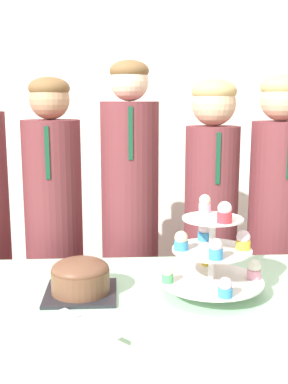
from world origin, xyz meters
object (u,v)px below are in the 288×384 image
(cake_knife, at_px, (79,319))
(student_2, at_px, (130,239))
(student_4, at_px, (275,239))
(round_cake, at_px, (80,277))
(student_1, at_px, (55,247))
(student_3, at_px, (210,240))
(cupcake_stand, at_px, (213,253))

(cake_knife, relative_size, student_2, 0.13)
(student_4, bearing_deg, cake_knife, -136.08)
(round_cake, xyz_separation_m, cake_knife, (0.01, -0.18, -0.06))
(student_1, xyz_separation_m, student_4, (1.02, 0.00, 0.02))
(round_cake, height_order, student_3, student_3)
(cake_knife, relative_size, student_1, 0.14)
(student_1, bearing_deg, student_3, -0.00)
(cake_knife, xyz_separation_m, student_4, (0.85, 0.82, -0.01))
(student_2, height_order, student_3, student_2)
(cake_knife, bearing_deg, student_2, 126.14)
(student_3, distance_m, student_4, 0.30)
(student_2, bearing_deg, cupcake_stand, -69.50)
(cake_knife, xyz_separation_m, student_3, (0.54, 0.82, -0.01))
(round_cake, distance_m, cupcake_stand, 0.44)
(round_cake, height_order, cupcake_stand, cupcake_stand)
(cake_knife, relative_size, student_4, 0.14)
(cupcake_stand, bearing_deg, student_1, 131.79)
(cupcake_stand, bearing_deg, student_4, 57.12)
(cake_knife, height_order, student_1, student_1)
(cake_knife, bearing_deg, student_3, 104.42)
(student_1, relative_size, student_3, 1.01)
(cake_knife, distance_m, student_4, 1.18)
(cupcake_stand, distance_m, student_2, 0.72)
(student_2, distance_m, student_3, 0.37)
(cupcake_stand, height_order, student_3, student_3)
(student_3, xyz_separation_m, student_4, (0.30, 0.00, -0.00))
(round_cake, relative_size, student_4, 0.16)
(round_cake, distance_m, cake_knife, 0.19)
(student_1, bearing_deg, student_2, 0.00)
(student_2, height_order, student_4, student_2)
(round_cake, relative_size, cupcake_stand, 0.68)
(student_2, bearing_deg, student_1, -180.00)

